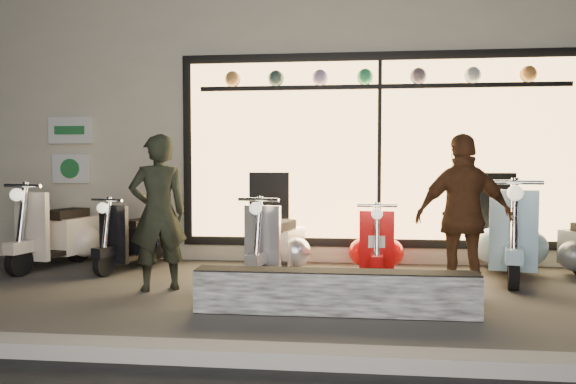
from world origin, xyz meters
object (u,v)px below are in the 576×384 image
Objects in this scene: scooter_red at (376,246)px; man at (158,213)px; graffiti_barrier at (335,292)px; scooter_silver at (278,245)px; woman at (464,217)px.

man is at bearing -153.20° from scooter_red.
scooter_silver is at bearing 113.89° from graffiti_barrier.
scooter_red is 2.67m from man.
graffiti_barrier is 2.10× the size of scooter_red.
graffiti_barrier is 1.90m from scooter_red.
man is (-2.39, -1.09, 0.49)m from scooter_red.
graffiti_barrier is at bearing -101.78° from scooter_red.
graffiti_barrier is 1.53× the size of man.
man reaches higher than scooter_silver.
graffiti_barrier is 1.59m from woman.
scooter_red is (0.46, 1.84, 0.15)m from graffiti_barrier.
man is at bearing 158.76° from graffiti_barrier.
graffiti_barrier is 1.54× the size of woman.
scooter_silver is 0.80× the size of woman.
man is at bearing -9.69° from woman.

